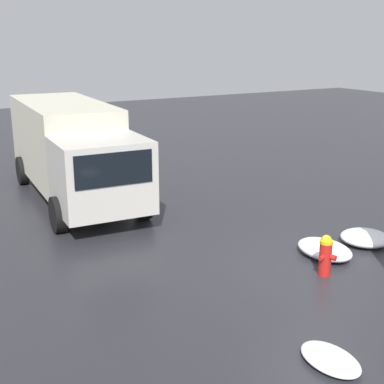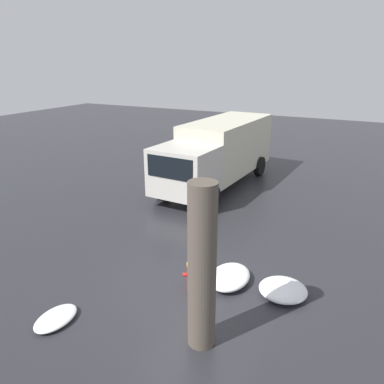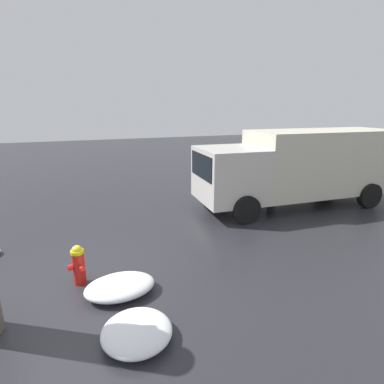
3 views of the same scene
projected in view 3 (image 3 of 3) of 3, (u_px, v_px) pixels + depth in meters
ground_plane at (81, 283)px, 6.22m from camera, size 60.00×60.00×0.00m
fire_hydrant at (78, 264)px, 6.09m from camera, size 0.36×0.45×0.85m
delivery_truck at (302, 165)px, 10.89m from camera, size 7.55×2.81×2.73m
pedestrian at (273, 184)px, 10.24m from camera, size 0.39×0.39×1.79m
snow_pile_by_hydrant at (120, 287)px, 5.81m from camera, size 1.35×0.96×0.32m
snow_pile_by_tree at (137, 332)px, 4.66m from camera, size 1.11×1.13×0.30m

